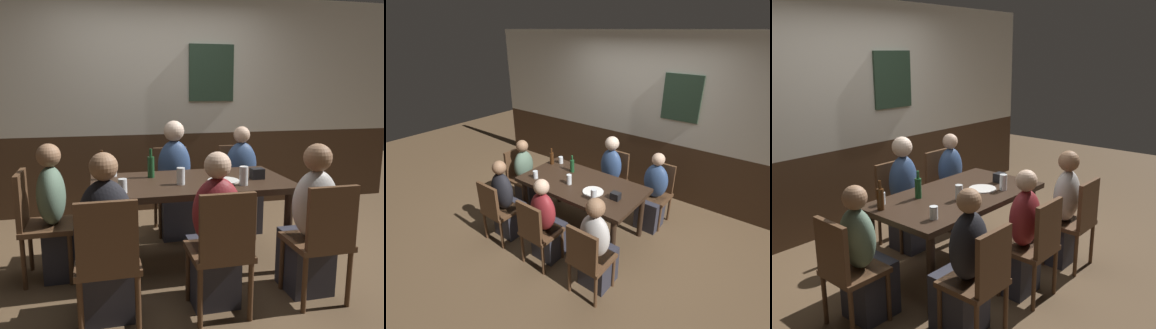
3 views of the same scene
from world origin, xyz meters
TOP-DOWN VIEW (x-y plane):
  - ground_plane at (0.00, 0.00)m, footprint 12.00×12.00m
  - wall_back at (0.00, 1.65)m, footprint 6.40×0.13m
  - dining_table at (0.00, 0.00)m, footprint 1.65×0.89m
  - chair_right_far at (0.73, 0.86)m, footprint 0.40×0.40m
  - chair_head_west at (-1.24, 0.00)m, footprint 0.40×0.40m
  - chair_mid_far at (0.00, 0.86)m, footprint 0.40×0.40m
  - chair_right_near at (0.73, -0.86)m, footprint 0.40×0.40m
  - chair_mid_near at (0.00, -0.86)m, footprint 0.40×0.40m
  - chair_left_near at (-0.73, -0.86)m, footprint 0.40×0.40m
  - person_right_far at (0.73, 0.69)m, footprint 0.34×0.37m
  - person_head_west at (-1.08, 0.00)m, footprint 0.37×0.34m
  - person_mid_far at (-0.00, 0.70)m, footprint 0.34×0.37m
  - person_right_near at (0.73, -0.70)m, footprint 0.34×0.37m
  - person_mid_near at (0.00, -0.69)m, footprint 0.34×0.37m
  - person_left_near at (-0.73, -0.70)m, footprint 0.34×0.37m
  - tumbler_short at (-0.11, -0.12)m, footprint 0.07×0.07m
  - pint_glass_stout at (-0.63, 0.32)m, footprint 0.07×0.07m
  - beer_glass_tall at (-0.59, -0.27)m, footprint 0.07×0.07m
  - pint_glass_pale at (0.37, -0.26)m, footprint 0.07×0.07m
  - beer_bottle_green at (-0.31, 0.19)m, footprint 0.06×0.06m
  - beer_bottle_brown at (-0.73, 0.21)m, footprint 0.06×0.06m
  - plate_white_large at (0.25, -0.10)m, footprint 0.27×0.27m
  - condiment_caddy at (0.57, -0.07)m, footprint 0.11×0.09m

SIDE VIEW (x-z plane):
  - ground_plane at x=0.00m, z-range 0.00..0.00m
  - person_head_west at x=-1.08m, z-range -0.09..1.00m
  - person_mid_near at x=0.00m, z-range -0.09..1.01m
  - person_right_far at x=0.73m, z-range -0.09..1.02m
  - person_left_near at x=-0.73m, z-range -0.09..1.03m
  - person_right_near at x=0.73m, z-range -0.09..1.04m
  - chair_right_far at x=0.73m, z-range 0.06..0.94m
  - chair_head_west at x=-1.24m, z-range 0.06..0.94m
  - chair_mid_far at x=0.00m, z-range 0.06..0.94m
  - chair_right_near at x=0.73m, z-range 0.06..0.94m
  - chair_mid_near at x=0.00m, z-range 0.06..0.94m
  - chair_left_near at x=-0.73m, z-range 0.06..0.94m
  - person_mid_far at x=0.00m, z-range -0.09..1.10m
  - dining_table at x=0.00m, z-range 0.29..1.03m
  - plate_white_large at x=0.25m, z-range 0.74..0.75m
  - condiment_caddy at x=0.57m, z-range 0.74..0.83m
  - pint_glass_stout at x=-0.63m, z-range 0.74..0.84m
  - beer_glass_tall at x=-0.59m, z-range 0.73..0.84m
  - tumbler_short at x=-0.11m, z-range 0.73..0.87m
  - pint_glass_pale at x=0.37m, z-range 0.73..0.88m
  - beer_bottle_green at x=-0.31m, z-range 0.71..0.96m
  - beer_bottle_brown at x=-0.73m, z-range 0.71..0.97m
  - wall_back at x=0.00m, z-range 0.00..2.60m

